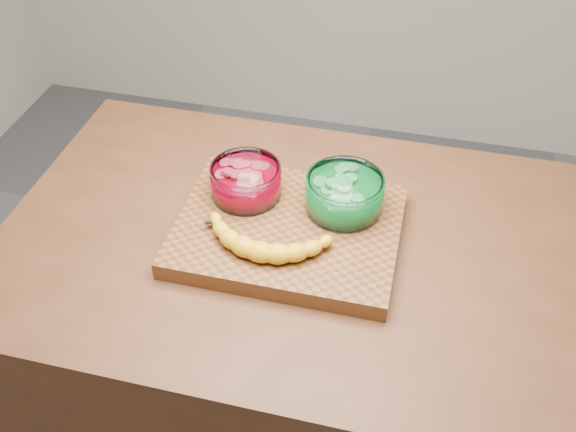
# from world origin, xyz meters

# --- Properties ---
(counter) EXTENTS (1.20, 0.80, 0.90)m
(counter) POSITION_xyz_m (0.00, 0.00, 0.45)
(counter) COLOR #4F2C17
(counter) RESTS_ON ground
(cutting_board) EXTENTS (0.45, 0.35, 0.04)m
(cutting_board) POSITION_xyz_m (0.00, 0.00, 0.92)
(cutting_board) COLOR brown
(cutting_board) RESTS_ON counter
(bowl_red) EXTENTS (0.15, 0.15, 0.07)m
(bowl_red) POSITION_xyz_m (-0.11, 0.07, 0.97)
(bowl_red) COLOR white
(bowl_red) RESTS_ON cutting_board
(bowl_green) EXTENTS (0.16, 0.16, 0.08)m
(bowl_green) POSITION_xyz_m (0.10, 0.07, 0.98)
(bowl_green) COLOR white
(bowl_green) RESTS_ON cutting_board
(banana) EXTENTS (0.29, 0.13, 0.04)m
(banana) POSITION_xyz_m (-0.03, -0.08, 0.96)
(banana) COLOR orange
(banana) RESTS_ON cutting_board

